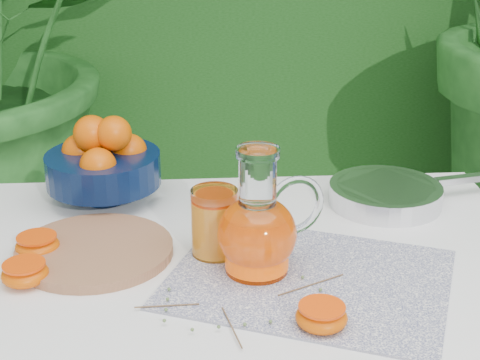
{
  "coord_description": "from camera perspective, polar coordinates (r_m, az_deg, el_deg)",
  "views": [
    {
      "loc": [
        -0.18,
        -1.11,
        1.33
      ],
      "look_at": [
        -0.11,
        -0.03,
        0.88
      ],
      "focal_mm": 55.0,
      "sensor_mm": 36.0,
      "label": 1
    }
  ],
  "objects": [
    {
      "name": "white_table",
      "position": [
        1.25,
        0.06,
        -9.33
      ],
      "size": [
        1.0,
        0.7,
        0.75
      ],
      "color": "white",
      "rests_on": "ground"
    },
    {
      "name": "placemat",
      "position": [
        1.16,
        5.39,
        -7.62
      ],
      "size": [
        0.51,
        0.46,
        0.0
      ],
      "primitive_type": "cube",
      "rotation": [
        0.0,
        0.0,
        -0.39
      ],
      "color": "#0C1446",
      "rests_on": "white_table"
    },
    {
      "name": "cutting_board",
      "position": [
        1.24,
        -11.2,
        -5.39
      ],
      "size": [
        0.32,
        0.32,
        0.02
      ],
      "primitive_type": "cylinder",
      "rotation": [
        0.0,
        0.0,
        -0.26
      ],
      "color": "#956143",
      "rests_on": "white_table"
    },
    {
      "name": "fruit_bowl",
      "position": [
        1.42,
        -10.56,
        1.41
      ],
      "size": [
        0.23,
        0.23,
        0.17
      ],
      "color": "black",
      "rests_on": "white_table"
    },
    {
      "name": "juice_pitcher",
      "position": [
        1.14,
        1.45,
        -3.87
      ],
      "size": [
        0.19,
        0.16,
        0.2
      ],
      "color": "white",
      "rests_on": "white_table"
    },
    {
      "name": "juice_tumbler",
      "position": [
        1.2,
        -1.97,
        -3.39
      ],
      "size": [
        0.1,
        0.1,
        0.11
      ],
      "color": "white",
      "rests_on": "white_table"
    },
    {
      "name": "saute_pan",
      "position": [
        1.43,
        11.33,
        -1.02
      ],
      "size": [
        0.39,
        0.25,
        0.04
      ],
      "color": "silver",
      "rests_on": "white_table"
    },
    {
      "name": "orange_halves",
      "position": [
        1.14,
        -9.36,
        -7.37
      ],
      "size": [
        0.52,
        0.33,
        0.04
      ],
      "color": "#E35D02",
      "rests_on": "white_table"
    },
    {
      "name": "thyme_sprigs",
      "position": [
        1.08,
        0.1,
        -9.58
      ],
      "size": [
        0.32,
        0.22,
        0.01
      ],
      "color": "brown",
      "rests_on": "white_table"
    }
  ]
}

